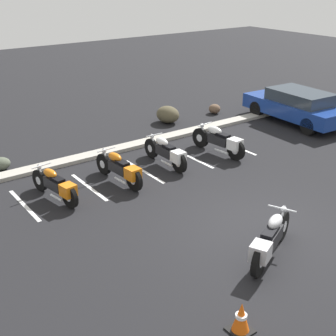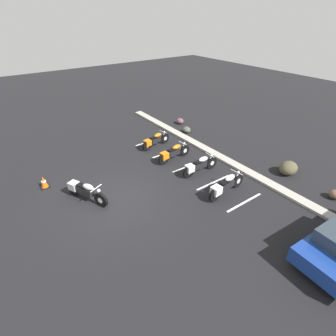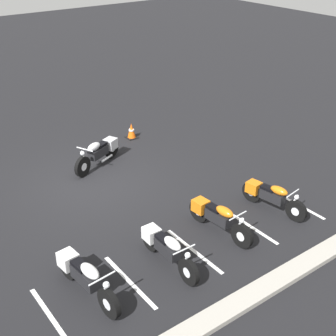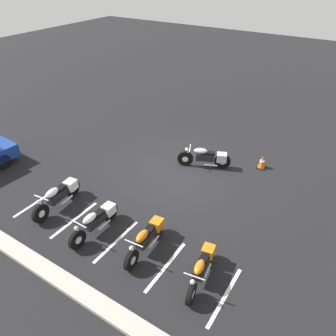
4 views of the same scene
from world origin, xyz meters
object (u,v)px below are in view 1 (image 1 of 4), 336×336
object	(u,v)px
parked_bike_2	(167,152)
parked_bike_3	(220,141)
landscape_rock_3	(215,109)
parked_bike_0	(56,185)
landscape_rock_0	(0,164)
car_blue	(297,105)
landscape_rock_1	(168,115)
traffic_cone	(241,318)
motorcycle_silver_featured	(270,239)
parked_bike_1	(120,169)

from	to	relation	value
parked_bike_2	parked_bike_3	world-z (taller)	parked_bike_3
landscape_rock_3	parked_bike_0	bearing A→B (deg)	-157.52
parked_bike_0	landscape_rock_0	size ratio (longest dim) A/B	3.40
parked_bike_3	landscape_rock_0	bearing A→B (deg)	59.33
car_blue	landscape_rock_1	distance (m)	5.11
parked_bike_0	landscape_rock_0	world-z (taller)	parked_bike_0
landscape_rock_0	parked_bike_0	bearing A→B (deg)	-78.96
landscape_rock_1	traffic_cone	bearing A→B (deg)	-120.07
landscape_rock_3	traffic_cone	distance (m)	12.91
parked_bike_2	parked_bike_3	xyz separation A→B (m)	(1.99, -0.23, 0.03)
parked_bike_0	landscape_rock_1	distance (m)	7.35
landscape_rock_1	landscape_rock_3	bearing A→B (deg)	-3.15
motorcycle_silver_featured	landscape_rock_1	bearing A→B (deg)	42.15
car_blue	parked_bike_1	bearing A→B (deg)	99.06
parked_bike_1	car_blue	distance (m)	8.64
landscape_rock_1	traffic_cone	size ratio (longest dim) A/B	1.72
parked_bike_2	landscape_rock_3	distance (m)	6.04
landscape_rock_3	car_blue	bearing A→B (deg)	-57.10
landscape_rock_3	parked_bike_1	bearing A→B (deg)	-151.50
car_blue	traffic_cone	distance (m)	12.32
parked_bike_3	landscape_rock_0	xyz separation A→B (m)	(-6.26, 2.94, -0.27)
landscape_rock_0	landscape_rock_3	world-z (taller)	landscape_rock_3
parked_bike_0	parked_bike_1	distance (m)	1.91
landscape_rock_0	landscape_rock_1	xyz separation A→B (m)	(6.89, 0.84, 0.13)
parked_bike_2	landscape_rock_1	bearing A→B (deg)	-36.01
parked_bike_1	parked_bike_2	bearing A→B (deg)	-86.27
parked_bike_3	motorcycle_silver_featured	bearing A→B (deg)	142.30
car_blue	traffic_cone	size ratio (longest dim) A/B	7.63
motorcycle_silver_featured	parked_bike_3	xyz separation A→B (m)	(3.22, 5.11, 0.00)
parked_bike_1	parked_bike_2	world-z (taller)	parked_bike_1
car_blue	landscape_rock_0	xyz separation A→B (m)	(-11.06, 2.10, -0.48)
parked_bike_0	landscape_rock_0	distance (m)	2.94
parked_bike_2	traffic_cone	world-z (taller)	parked_bike_2
parked_bike_2	parked_bike_3	distance (m)	2.01
parked_bike_0	parked_bike_2	bearing A→B (deg)	-96.36
parked_bike_1	parked_bike_3	distance (m)	3.80
motorcycle_silver_featured	car_blue	bearing A→B (deg)	12.15
landscape_rock_0	landscape_rock_1	bearing A→B (deg)	6.99
car_blue	landscape_rock_3	bearing A→B (deg)	36.22
landscape_rock_1	traffic_cone	world-z (taller)	landscape_rock_1
parked_bike_2	landscape_rock_0	world-z (taller)	parked_bike_2
traffic_cone	parked_bike_1	bearing A→B (deg)	77.30
landscape_rock_0	landscape_rock_1	world-z (taller)	landscape_rock_1
parked_bike_3	car_blue	xyz separation A→B (m)	(4.80, 0.84, 0.21)
traffic_cone	parked_bike_3	bearing A→B (deg)	50.47
parked_bike_2	traffic_cone	size ratio (longest dim) A/B	3.70
parked_bike_2	landscape_rock_3	world-z (taller)	parked_bike_2
landscape_rock_0	traffic_cone	bearing A→B (deg)	-83.56
landscape_rock_3	parked_bike_3	bearing A→B (deg)	-129.18
parked_bike_1	parked_bike_0	bearing A→B (deg)	82.93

